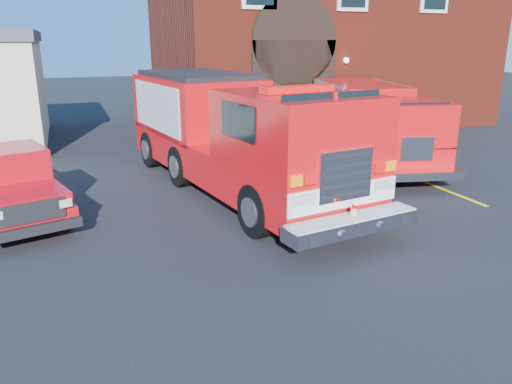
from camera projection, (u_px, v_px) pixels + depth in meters
name	position (u px, v px, depth m)	size (l,w,h in m)	color
ground	(236.00, 234.00, 10.78)	(100.00, 100.00, 0.00)	black
parking_stripe_near	(446.00, 190.00, 13.88)	(0.12, 3.00, 0.01)	yellow
parking_stripe_mid	(383.00, 166.00, 16.56)	(0.12, 3.00, 0.01)	yellow
parking_stripe_far	(338.00, 148.00, 19.24)	(0.12, 3.00, 0.01)	yellow
fire_station	(316.00, 34.00, 25.07)	(15.20, 10.20, 8.45)	maroon
fire_engine	(233.00, 133.00, 13.53)	(4.28, 10.37, 3.10)	black
pickup_truck	(5.00, 183.00, 11.72)	(3.16, 5.42, 1.67)	black
secondary_truck	(370.00, 120.00, 17.00)	(4.16, 8.15, 2.53)	black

